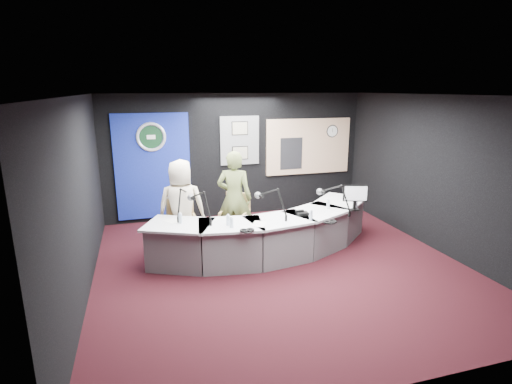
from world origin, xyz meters
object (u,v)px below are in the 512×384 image
object	(u,v)px
broadcast_desk	(268,234)
person_man	(182,207)
armchair_left	(183,228)
armchair_right	(235,220)
person_woman	(234,198)

from	to	relation	value
broadcast_desk	person_man	distance (m)	1.62
armchair_left	armchair_right	bearing A→B (deg)	4.89
armchair_right	armchair_left	bearing A→B (deg)	-141.50
person_man	armchair_left	bearing A→B (deg)	-0.00
person_man	armchair_right	bearing A→B (deg)	-165.62
armchair_right	person_woman	bearing A→B (deg)	0.00
broadcast_desk	armchair_right	size ratio (longest dim) A/B	4.86
armchair_right	person_man	world-z (taller)	person_man
broadcast_desk	armchair_left	distance (m)	1.55
armchair_right	person_woman	size ratio (longest dim) A/B	0.51
armchair_left	person_man	distance (m)	0.40
armchair_right	broadcast_desk	bearing A→B (deg)	-22.88
broadcast_desk	person_man	bearing A→B (deg)	159.41
armchair_left	person_man	world-z (taller)	person_man
broadcast_desk	person_man	world-z (taller)	person_man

